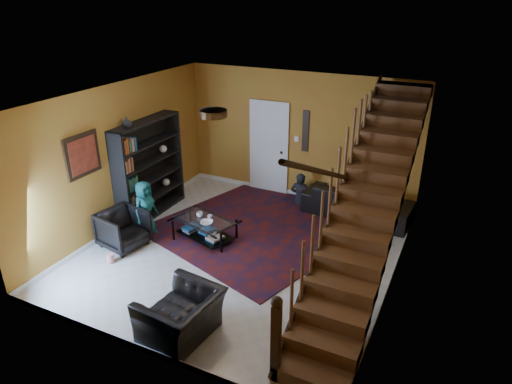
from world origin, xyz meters
The scene contains 21 objects.
floor centered at (0.00, 0.00, 0.00)m, with size 5.50×5.50×0.00m, color beige.
room centered at (-1.33, 1.33, 0.05)m, with size 5.50×5.50×5.50m.
staircase centered at (2.12, 0.00, 1.40)m, with size 0.95×5.02×3.18m.
bookshelf centered at (-2.40, 0.60, 0.96)m, with size 0.35×1.80×2.00m.
door centered at (-0.70, 2.73, 1.02)m, with size 0.82×0.05×2.05m, color silver.
framed_picture centered at (-2.57, -0.90, 1.75)m, with size 0.04×0.74×0.74m, color maroon.
wall_hanging centered at (0.15, 2.73, 1.55)m, with size 0.14×0.03×0.90m, color black.
ceiling_fixture centered at (0.00, -0.80, 2.74)m, with size 0.40×0.40×0.10m, color #3F2814.
rug centered at (-0.09, 1.14, 0.01)m, with size 3.37×3.86×0.02m, color #4E120D.
sofa centered at (1.50, 2.30, 0.32)m, with size 2.19×0.86×0.64m, color black.
armchair_left centered at (-2.05, -0.72, 0.35)m, with size 0.75×0.77×0.70m, color black.
armchair_right centered at (0.25, -2.25, 0.33)m, with size 1.02×0.89×0.66m, color black.
person_adult_a centered at (0.22, 2.35, 0.14)m, with size 0.43×0.28×1.18m, color black.
person_adult_b centered at (1.50, 2.35, 0.12)m, with size 0.56×0.43×1.14m, color black.
person_child centered at (-1.95, -0.19, 0.55)m, with size 0.54×0.35×1.10m, color #185B59.
coffee_table centered at (-0.83, 0.11, 0.24)m, with size 1.23×0.92×0.42m.
cup_a centered at (-0.98, 0.19, 0.46)m, with size 0.12×0.12×0.09m, color #999999.
cup_b centered at (-0.76, 0.18, 0.46)m, with size 0.09×0.09×0.08m, color #999999.
bowl centered at (-0.71, -0.01, 0.45)m, with size 0.23×0.23×0.06m, color #999999.
vase centered at (-2.41, 0.10, 2.10)m, with size 0.18×0.18×0.19m, color #999999.
popcorn_bucket centered at (-1.90, -1.27, 0.09)m, with size 0.13×0.13×0.15m, color red.
Camera 1 is at (3.29, -6.23, 4.37)m, focal length 32.00 mm.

